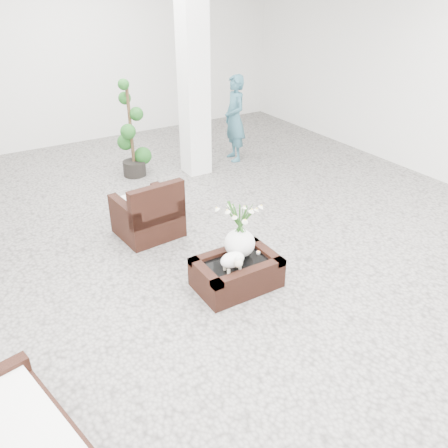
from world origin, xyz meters
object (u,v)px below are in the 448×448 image
coffee_table (237,274)px  topiary (131,130)px  armchair (147,207)px  loveseat (22,444)px

coffee_table → topiary: size_ratio=0.56×
armchair → topiary: topiary is taller
armchair → topiary: bearing=-111.9°
armchair → topiary: (0.61, 2.01, 0.40)m
coffee_table → armchair: (-0.36, 1.61, 0.24)m
coffee_table → armchair: 1.67m
coffee_table → loveseat: bearing=-154.4°
topiary → armchair: bearing=-106.9°
coffee_table → loveseat: 2.70m
coffee_table → topiary: topiary is taller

